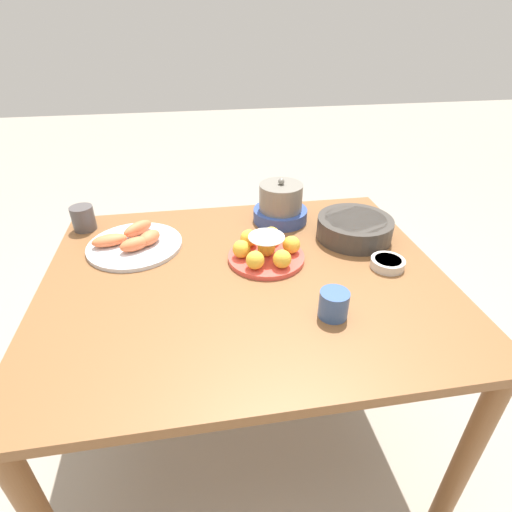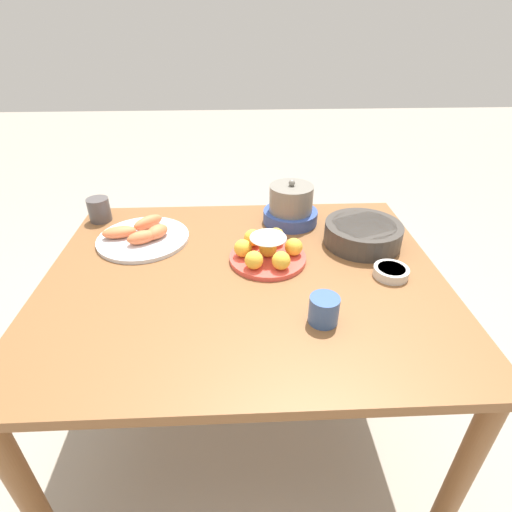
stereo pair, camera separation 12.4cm
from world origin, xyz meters
name	(u,v)px [view 1 (the left image)]	position (x,y,z in m)	size (l,w,h in m)	color
ground_plane	(248,428)	(0.00, 0.00, 0.00)	(12.00, 12.00, 0.00)	#9E9384
dining_table	(246,300)	(0.00, 0.00, 0.66)	(1.22, 1.00, 0.76)	brown
cake_plate	(266,250)	(0.08, 0.08, 0.80)	(0.25, 0.25, 0.09)	#E04C42
serving_bowl	(354,227)	(0.41, 0.17, 0.80)	(0.26, 0.26, 0.08)	#3D3833
sauce_bowl	(388,263)	(0.45, -0.03, 0.78)	(0.11, 0.11, 0.03)	beige
seafood_platter	(134,242)	(-0.35, 0.23, 0.78)	(0.32, 0.32, 0.06)	silver
cup_near	(334,304)	(0.20, -0.23, 0.80)	(0.08, 0.08, 0.08)	#38568E
cup_far	(83,218)	(-0.54, 0.39, 0.81)	(0.08, 0.08, 0.09)	#4C4747
warming_pot	(281,205)	(0.18, 0.34, 0.83)	(0.21, 0.21, 0.17)	#334C99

